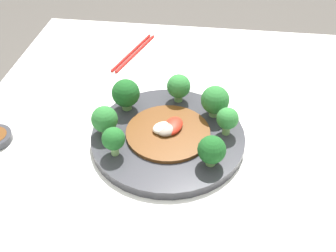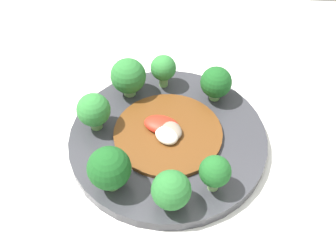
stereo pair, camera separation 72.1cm
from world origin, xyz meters
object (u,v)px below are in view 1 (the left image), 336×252
at_px(broccoli_south, 227,119).
at_px(chopsticks, 134,52).
at_px(broccoli_northwest, 114,139).
at_px(broccoli_southwest, 212,150).
at_px(broccoli_southeast, 215,100).
at_px(broccoli_north, 105,120).
at_px(plate, 168,137).
at_px(stirfry_center, 168,131).
at_px(broccoli_northeast, 126,93).
at_px(broccoli_east, 179,87).

xyz_separation_m(broccoli_south, chopsticks, (0.31, 0.25, -0.05)).
relative_size(broccoli_northwest, broccoli_southwest, 0.98).
distance_m(broccoli_southeast, broccoli_south, 0.06).
distance_m(broccoli_southwest, chopsticks, 0.46).
xyz_separation_m(broccoli_south, broccoli_north, (-0.03, 0.23, -0.00)).
xyz_separation_m(broccoli_southeast, broccoli_northwest, (-0.14, 0.18, -0.00)).
xyz_separation_m(plate, broccoli_northwest, (-0.07, 0.09, 0.05)).
bearing_deg(broccoli_southeast, stirfry_center, 128.90).
relative_size(broccoli_southeast, broccoli_south, 1.14).
bearing_deg(broccoli_north, broccoli_south, -82.90).
xyz_separation_m(broccoli_northwest, stirfry_center, (0.07, -0.09, -0.03)).
bearing_deg(broccoli_northwest, stirfry_center, -52.62).
distance_m(broccoli_south, broccoli_north, 0.24).
relative_size(plate, broccoli_southwest, 5.02).
distance_m(broccoli_northeast, broccoli_north, 0.09).
relative_size(broccoli_east, chopsticks, 0.31).
bearing_deg(stirfry_center, broccoli_southwest, -130.06).
bearing_deg(broccoli_south, broccoli_northwest, 112.53).
xyz_separation_m(broccoli_southwest, stirfry_center, (0.07, 0.09, -0.03)).
height_order(broccoli_southeast, broccoli_north, broccoli_southeast).
xyz_separation_m(broccoli_southwest, chopsticks, (0.40, 0.22, -0.05)).
height_order(broccoli_south, broccoli_northeast, broccoli_northeast).
xyz_separation_m(broccoli_east, broccoli_south, (-0.10, -0.10, 0.00)).
height_order(broccoli_south, broccoli_northwest, same).
bearing_deg(plate, broccoli_northwest, 127.03).
xyz_separation_m(broccoli_east, broccoli_southeast, (-0.04, -0.08, 0.00)).
distance_m(broccoli_north, broccoli_southwest, 0.22).
bearing_deg(broccoli_northwest, chopsticks, 6.38).
relative_size(plate, broccoli_southeast, 4.47).
height_order(broccoli_northwest, chopsticks, broccoli_northwest).
height_order(broccoli_east, broccoli_southeast, broccoli_southeast).
height_order(broccoli_north, broccoli_southwest, same).
bearing_deg(broccoli_north, stirfry_center, -83.23).
distance_m(broccoli_east, broccoli_southeast, 0.09).
height_order(broccoli_northeast, stirfry_center, broccoli_northeast).
height_order(broccoli_north, stirfry_center, broccoli_north).
xyz_separation_m(broccoli_northeast, broccoli_north, (-0.08, 0.02, -0.00)).
height_order(broccoli_southeast, broccoli_northeast, broccoli_northeast).
xyz_separation_m(broccoli_south, broccoli_northwest, (-0.08, 0.20, -0.00)).
bearing_deg(broccoli_east, chopsticks, 33.59).
bearing_deg(broccoli_northeast, broccoli_southwest, -127.38).
bearing_deg(broccoli_south, plate, 98.13).
relative_size(broccoli_north, broccoli_southwest, 1.01).
distance_m(broccoli_northeast, chopsticks, 0.27).
xyz_separation_m(broccoli_east, stirfry_center, (-0.11, 0.01, -0.03)).
distance_m(broccoli_northeast, broccoli_northwest, 0.14).
relative_size(broccoli_northeast, broccoli_northwest, 1.17).
bearing_deg(broccoli_northeast, broccoli_south, -104.27).
xyz_separation_m(broccoli_east, broccoli_north, (-0.13, 0.13, -0.00)).
bearing_deg(chopsticks, stirfry_center, -157.48).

